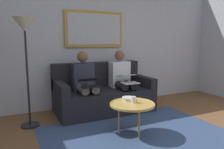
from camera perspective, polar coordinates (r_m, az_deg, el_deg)
wall_rear at (r=4.50m, az=-4.97°, el=8.52°), size 6.00×0.12×2.60m
area_rug at (r=3.20m, az=6.77°, el=-15.45°), size 2.60×1.80×0.01m
couch at (r=4.17m, az=-2.46°, el=-5.15°), size 1.78×0.90×0.90m
framed_mirror at (r=4.42m, az=-4.58°, el=11.76°), size 1.20×0.05×0.70m
coffee_table at (r=3.06m, az=5.34°, el=-7.84°), size 0.63×0.63×0.47m
cup at (r=3.08m, az=5.67°, el=-6.59°), size 0.07×0.07×0.09m
bowl at (r=3.20m, az=4.32°, el=-6.37°), size 0.18×0.18×0.05m
person_left at (r=4.21m, az=2.59°, el=-0.92°), size 0.38×0.58×1.14m
laptop_silver at (r=4.00m, az=4.22°, el=-1.12°), size 0.30×0.36×0.15m
person_right at (r=3.92m, az=-7.18°, el=-1.70°), size 0.38×0.58×1.14m
laptop_black at (r=3.69m, az=-6.01°, el=-2.12°), size 0.31×0.34×0.15m
standing_lamp at (r=3.47m, az=-21.85°, el=9.06°), size 0.32×0.32×1.66m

